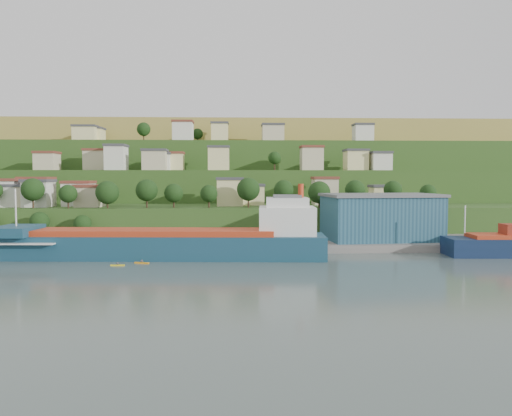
{
  "coord_description": "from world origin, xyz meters",
  "views": [
    {
      "loc": [
        8.55,
        -109.97,
        19.26
      ],
      "look_at": [
        13.38,
        15.0,
        11.65
      ],
      "focal_mm": 35.0,
      "sensor_mm": 36.0,
      "label": 1
    }
  ],
  "objects": [
    {
      "name": "kayak_orange",
      "position": [
        -12.85,
        2.04,
        0.25
      ],
      "size": [
        3.46,
        1.59,
        0.86
      ],
      "rotation": [
        0.0,
        0.0,
        -0.3
      ],
      "color": "orange",
      "rests_on": "ground"
    },
    {
      "name": "kayak_yellow",
      "position": [
        -17.6,
        -0.68,
        0.23
      ],
      "size": [
        3.06,
        0.57,
        0.76
      ],
      "rotation": [
        0.0,
        0.0,
        -0.01
      ],
      "color": "yellow",
      "rests_on": "ground"
    },
    {
      "name": "ground",
      "position": [
        0.0,
        0.0,
        0.0
      ],
      "size": [
        500.0,
        500.0,
        0.0
      ],
      "primitive_type": "plane",
      "color": "#465652",
      "rests_on": "ground"
    },
    {
      "name": "quay",
      "position": [
        20.0,
        28.0,
        0.0
      ],
      "size": [
        220.0,
        26.0,
        4.0
      ],
      "primitive_type": "cube",
      "color": "slate",
      "rests_on": "ground"
    },
    {
      "name": "warehouse",
      "position": [
        48.67,
        27.08,
        8.43
      ],
      "size": [
        32.69,
        21.9,
        12.8
      ],
      "rotation": [
        0.0,
        0.0,
        0.1
      ],
      "color": "navy",
      "rests_on": "quay"
    },
    {
      "name": "cargo_ship_near",
      "position": [
        -6.76,
        9.92,
        3.2
      ],
      "size": [
        78.48,
        16.6,
        20.02
      ],
      "rotation": [
        0.0,
        0.0,
        -0.06
      ],
      "color": "#153E4F",
      "rests_on": "ground"
    },
    {
      "name": "dinghy",
      "position": [
        -47.45,
        18.13,
        1.58
      ],
      "size": [
        4.09,
        2.88,
        0.77
      ],
      "primitive_type": "cube",
      "rotation": [
        0.0,
        0.0,
        -0.42
      ],
      "color": "silver",
      "rests_on": "pebble_beach"
    },
    {
      "name": "hillside",
      "position": [
        -0.03,
        168.66,
        0.08
      ],
      "size": [
        360.0,
        211.42,
        96.0
      ],
      "color": "#284719",
      "rests_on": "ground"
    }
  ]
}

